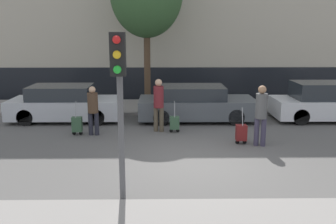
{
  "coord_description": "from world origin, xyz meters",
  "views": [
    {
      "loc": [
        -0.85,
        -9.37,
        3.39
      ],
      "look_at": [
        -0.69,
        1.8,
        0.95
      ],
      "focal_mm": 40.0,
      "sensor_mm": 36.0,
      "label": 1
    }
  ],
  "objects_px": {
    "parked_car_0": "(65,104)",
    "parked_bicycle": "(190,97)",
    "trolley_center": "(174,123)",
    "pedestrian_right": "(261,112)",
    "trolley_left": "(77,124)",
    "trolley_right": "(241,133)",
    "pedestrian_center": "(159,102)",
    "pedestrian_left": "(93,108)",
    "parked_car_2": "(326,103)",
    "parked_car_1": "(196,104)",
    "traffic_light": "(119,84)"
  },
  "relations": [
    {
      "from": "pedestrian_center",
      "to": "trolley_right",
      "type": "bearing_deg",
      "value": 162.43
    },
    {
      "from": "traffic_light",
      "to": "parked_bicycle",
      "type": "xyz_separation_m",
      "value": [
        2.06,
        9.49,
        -1.92
      ]
    },
    {
      "from": "pedestrian_left",
      "to": "parked_bicycle",
      "type": "distance_m",
      "value": 5.73
    },
    {
      "from": "pedestrian_center",
      "to": "trolley_center",
      "type": "xyz_separation_m",
      "value": [
        0.54,
        -0.12,
        -0.7
      ]
    },
    {
      "from": "trolley_left",
      "to": "pedestrian_center",
      "type": "xyz_separation_m",
      "value": [
        2.69,
        0.4,
        0.67
      ]
    },
    {
      "from": "parked_car_0",
      "to": "trolley_right",
      "type": "height_order",
      "value": "parked_car_0"
    },
    {
      "from": "parked_car_1",
      "to": "pedestrian_right",
      "type": "xyz_separation_m",
      "value": [
        1.64,
        -3.34,
        0.41
      ]
    },
    {
      "from": "trolley_left",
      "to": "trolley_center",
      "type": "distance_m",
      "value": 3.24
    },
    {
      "from": "trolley_right",
      "to": "parked_car_0",
      "type": "bearing_deg",
      "value": 152.55
    },
    {
      "from": "parked_car_1",
      "to": "trolley_right",
      "type": "distance_m",
      "value": 3.36
    },
    {
      "from": "pedestrian_right",
      "to": "parked_car_1",
      "type": "bearing_deg",
      "value": 135.25
    },
    {
      "from": "parked_car_0",
      "to": "pedestrian_left",
      "type": "height_order",
      "value": "pedestrian_left"
    },
    {
      "from": "parked_car_0",
      "to": "parked_bicycle",
      "type": "xyz_separation_m",
      "value": [
        4.99,
        2.39,
        -0.15
      ]
    },
    {
      "from": "parked_car_0",
      "to": "trolley_center",
      "type": "distance_m",
      "value": 4.53
    },
    {
      "from": "trolley_center",
      "to": "pedestrian_left",
      "type": "bearing_deg",
      "value": -173.85
    },
    {
      "from": "trolley_left",
      "to": "parked_bicycle",
      "type": "height_order",
      "value": "trolley_left"
    },
    {
      "from": "trolley_center",
      "to": "pedestrian_right",
      "type": "distance_m",
      "value": 3.03
    },
    {
      "from": "parked_car_0",
      "to": "parked_bicycle",
      "type": "bearing_deg",
      "value": 25.6
    },
    {
      "from": "parked_car_0",
      "to": "trolley_right",
      "type": "xyz_separation_m",
      "value": [
        6.13,
        -3.18,
        -0.28
      ]
    },
    {
      "from": "parked_car_0",
      "to": "pedestrian_center",
      "type": "xyz_separation_m",
      "value": [
        3.61,
        -1.69,
        0.39
      ]
    },
    {
      "from": "parked_bicycle",
      "to": "trolley_left",
      "type": "bearing_deg",
      "value": -132.24
    },
    {
      "from": "pedestrian_center",
      "to": "pedestrian_right",
      "type": "distance_m",
      "value": 3.47
    },
    {
      "from": "parked_bicycle",
      "to": "traffic_light",
      "type": "bearing_deg",
      "value": -102.26
    },
    {
      "from": "trolley_right",
      "to": "pedestrian_center",
      "type": "bearing_deg",
      "value": 149.39
    },
    {
      "from": "parked_car_2",
      "to": "parked_car_1",
      "type": "bearing_deg",
      "value": 179.18
    },
    {
      "from": "pedestrian_left",
      "to": "trolley_center",
      "type": "relative_size",
      "value": 1.49
    },
    {
      "from": "parked_car_1",
      "to": "traffic_light",
      "type": "bearing_deg",
      "value": -106.43
    },
    {
      "from": "parked_car_1",
      "to": "parked_bicycle",
      "type": "height_order",
      "value": "parked_car_1"
    },
    {
      "from": "parked_car_1",
      "to": "trolley_right",
      "type": "xyz_separation_m",
      "value": [
        1.12,
        -3.16,
        -0.28
      ]
    },
    {
      "from": "parked_bicycle",
      "to": "trolley_right",
      "type": "bearing_deg",
      "value": -78.42
    },
    {
      "from": "trolley_right",
      "to": "trolley_left",
      "type": "bearing_deg",
      "value": 168.22
    },
    {
      "from": "pedestrian_left",
      "to": "trolley_right",
      "type": "relative_size",
      "value": 1.43
    },
    {
      "from": "parked_car_1",
      "to": "parked_bicycle",
      "type": "xyz_separation_m",
      "value": [
        -0.02,
        2.41,
        -0.14
      ]
    },
    {
      "from": "trolley_left",
      "to": "trolley_right",
      "type": "relative_size",
      "value": 1.01
    },
    {
      "from": "pedestrian_right",
      "to": "trolley_right",
      "type": "relative_size",
      "value": 1.61
    },
    {
      "from": "parked_car_1",
      "to": "parked_car_2",
      "type": "xyz_separation_m",
      "value": [
        5.0,
        -0.07,
        0.05
      ]
    },
    {
      "from": "parked_car_2",
      "to": "trolley_left",
      "type": "distance_m",
      "value": 9.32
    },
    {
      "from": "parked_car_0",
      "to": "trolley_center",
      "type": "height_order",
      "value": "parked_car_0"
    },
    {
      "from": "trolley_center",
      "to": "parked_car_2",
      "type": "bearing_deg",
      "value": 16.34
    },
    {
      "from": "trolley_left",
      "to": "parked_bicycle",
      "type": "bearing_deg",
      "value": 47.76
    },
    {
      "from": "parked_car_1",
      "to": "parked_car_0",
      "type": "bearing_deg",
      "value": 179.74
    },
    {
      "from": "parked_car_2",
      "to": "trolley_left",
      "type": "relative_size",
      "value": 3.57
    },
    {
      "from": "parked_car_1",
      "to": "parked_bicycle",
      "type": "relative_size",
      "value": 2.49
    },
    {
      "from": "trolley_center",
      "to": "trolley_left",
      "type": "bearing_deg",
      "value": -175.04
    },
    {
      "from": "parked_car_2",
      "to": "trolley_center",
      "type": "bearing_deg",
      "value": -163.66
    },
    {
      "from": "pedestrian_center",
      "to": "pedestrian_left",
      "type": "bearing_deg",
      "value": 23.94
    },
    {
      "from": "pedestrian_left",
      "to": "trolley_center",
      "type": "distance_m",
      "value": 2.76
    },
    {
      "from": "trolley_right",
      "to": "pedestrian_left",
      "type": "bearing_deg",
      "value": 166.98
    },
    {
      "from": "parked_car_1",
      "to": "parked_bicycle",
      "type": "bearing_deg",
      "value": 90.56
    },
    {
      "from": "parked_car_0",
      "to": "parked_car_1",
      "type": "bearing_deg",
      "value": -0.26
    }
  ]
}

